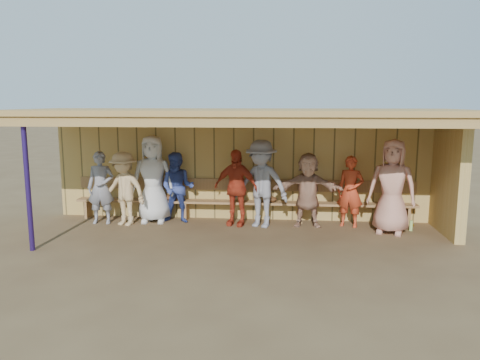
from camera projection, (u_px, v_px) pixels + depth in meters
name	position (u px, v px, depth m)	size (l,w,h in m)	color
ground	(238.00, 234.00, 9.48)	(90.00, 90.00, 0.00)	brown
player_a	(101.00, 188.00, 10.19)	(0.58, 0.38, 1.59)	gray
player_b	(153.00, 179.00, 10.29)	(0.94, 0.61, 1.93)	silver
player_c	(178.00, 188.00, 10.28)	(0.76, 0.59, 1.56)	#33448E
player_d	(236.00, 188.00, 10.05)	(0.97, 0.40, 1.65)	#B5351D
player_e	(261.00, 184.00, 9.89)	(1.20, 0.69, 1.86)	gray
player_f	(308.00, 190.00, 9.94)	(1.47, 0.47, 1.59)	tan
player_g	(350.00, 191.00, 9.94)	(0.56, 0.36, 1.52)	#C53E1F
player_h	(392.00, 187.00, 9.40)	(0.94, 0.61, 1.92)	tan
player_extra	(124.00, 189.00, 10.05)	(1.03, 0.59, 1.60)	tan
dugout_structure	(260.00, 148.00, 9.84)	(8.80, 3.20, 2.50)	tan
bench	(243.00, 197.00, 10.49)	(7.60, 0.34, 0.93)	#9F7444
dugout_equipment	(231.00, 200.00, 10.39)	(5.89, 0.62, 0.80)	#C95A17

